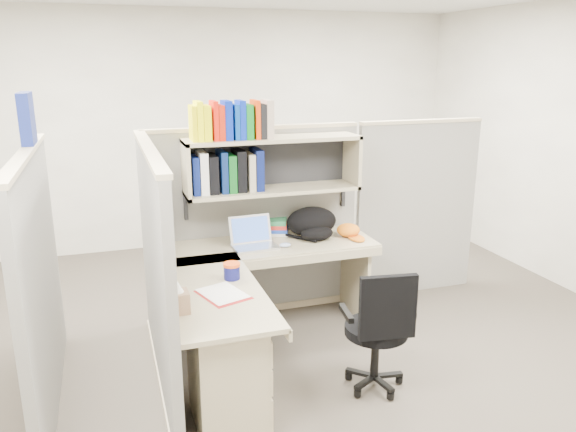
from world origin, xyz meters
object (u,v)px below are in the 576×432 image
object	(u,v)px
desk	(242,333)
snack_canister	(232,271)
backpack	(314,223)
task_chair	(377,348)
laptop	(255,233)

from	to	relation	value
desk	snack_canister	bearing A→B (deg)	92.59
desk	backpack	size ratio (longest dim) A/B	4.16
backpack	snack_canister	world-z (taller)	backpack
backpack	task_chair	xyz separation A→B (m)	(0.02, -1.14, -0.54)
laptop	backpack	distance (m)	0.54
desk	snack_canister	size ratio (longest dim) A/B	15.36
backpack	laptop	bearing A→B (deg)	171.83
laptop	task_chair	bearing A→B (deg)	-65.04
desk	backpack	distance (m)	1.29
backpack	task_chair	bearing A→B (deg)	-107.69
laptop	desk	bearing A→B (deg)	-113.73
desk	task_chair	bearing A→B (deg)	-16.07
backpack	task_chair	size ratio (longest dim) A/B	0.48
laptop	task_chair	xyz separation A→B (m)	(0.55, -1.04, -0.54)
desk	laptop	bearing A→B (deg)	69.26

